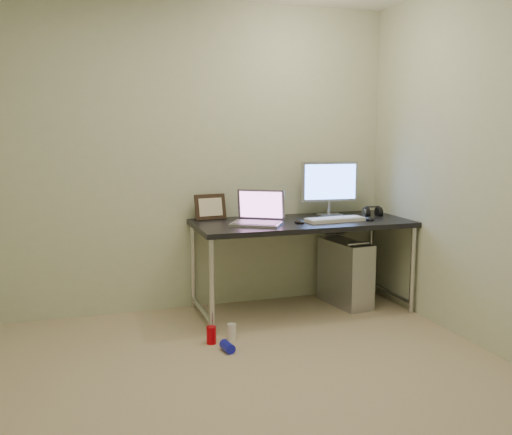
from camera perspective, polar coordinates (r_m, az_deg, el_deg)
The scene contains 17 objects.
floor at distance 3.32m, azimuth -0.94°, elevation -17.60°, with size 3.50×3.50×0.00m, color tan.
wall_back at distance 4.68m, azimuth -7.21°, elevation 5.91°, with size 3.50×0.02×2.50m, color beige.
desk at distance 4.63m, azimuth 4.58°, elevation -1.21°, with size 1.74×0.76×0.75m.
tower_computer at distance 4.92m, azimuth 8.92°, elevation -5.49°, with size 0.30×0.55×0.58m.
cable_a at distance 5.13m, azimuth 6.99°, elevation -3.44°, with size 0.01×0.01×0.70m, color black.
cable_b at distance 5.15m, azimuth 7.99°, elevation -3.63°, with size 0.01×0.01×0.72m, color black.
can_red at distance 4.06m, azimuth -4.49°, elevation -11.64°, with size 0.07×0.07×0.12m, color #C1030E.
can_white at distance 4.13m, azimuth -2.45°, elevation -11.33°, with size 0.06×0.06×0.11m, color white.
can_blue at distance 3.93m, azimuth -2.87°, elevation -12.78°, with size 0.07×0.07×0.12m, color #1518C4.
laptop at distance 4.44m, azimuth 0.25°, elevation 0.14°, with size 0.48×0.46×0.26m.
monitor at distance 4.90m, azimuth 7.38°, elevation 3.33°, with size 0.49×0.16×0.46m.
keyboard at distance 4.61m, azimuth 7.90°, elevation -0.20°, with size 0.48×0.16×0.03m, color silver.
mouse_right at distance 4.72m, azimuth 11.30°, elevation -0.04°, with size 0.07×0.11×0.04m, color black.
mouse_left at distance 4.48m, azimuth 4.36°, elevation -0.37°, with size 0.06×0.10×0.03m, color black.
headphones at distance 4.96m, azimuth 11.57°, elevation 0.48°, with size 0.16×0.10×0.11m.
picture_frame at distance 4.67m, azimuth -4.60°, elevation 1.07°, with size 0.26×0.03×0.21m, color black.
webcam at distance 4.76m, azimuth -0.68°, elevation 1.03°, with size 0.04×0.03×0.12m.
Camera 1 is at (-0.86, -2.85, 1.47)m, focal length 40.00 mm.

